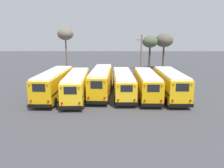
# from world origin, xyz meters

# --- Properties ---
(ground_plane) EXTENTS (160.00, 160.00, 0.00)m
(ground_plane) POSITION_xyz_m (0.00, 0.00, 0.00)
(ground_plane) COLOR #424247
(school_bus_0) EXTENTS (2.85, 10.66, 3.28)m
(school_bus_0) POSITION_xyz_m (-7.22, -0.70, 1.79)
(school_bus_0) COLOR #EAAA0F
(school_bus_0) RESTS_ON ground
(school_bus_1) EXTENTS (2.86, 10.74, 3.09)m
(school_bus_1) POSITION_xyz_m (-4.33, -1.15, 1.68)
(school_bus_1) COLOR yellow
(school_bus_1) RESTS_ON ground
(school_bus_2) EXTENTS (2.74, 11.01, 3.33)m
(school_bus_2) POSITION_xyz_m (-1.44, 0.67, 1.81)
(school_bus_2) COLOR #EAAA0F
(school_bus_2) RESTS_ON ground
(school_bus_3) EXTENTS (2.66, 10.80, 2.98)m
(school_bus_3) POSITION_xyz_m (1.44, 0.12, 1.64)
(school_bus_3) COLOR yellow
(school_bus_3) RESTS_ON ground
(school_bus_4) EXTENTS (2.46, 9.83, 3.12)m
(school_bus_4) POSITION_xyz_m (4.33, -0.64, 1.69)
(school_bus_4) COLOR #EAAA0F
(school_bus_4) RESTS_ON ground
(school_bus_5) EXTENTS (2.59, 9.81, 3.29)m
(school_bus_5) POSITION_xyz_m (7.22, -0.85, 1.79)
(school_bus_5) COLOR yellow
(school_bus_5) RESTS_ON ground
(utility_pole) EXTENTS (1.80, 0.27, 7.75)m
(utility_pole) POSITION_xyz_m (5.23, 12.72, 4.05)
(utility_pole) COLOR #75604C
(utility_pole) RESTS_ON ground
(bare_tree_0) EXTENTS (3.97, 3.97, 8.02)m
(bare_tree_0) POSITION_xyz_m (11.46, 22.39, 6.46)
(bare_tree_0) COLOR brown
(bare_tree_0) RESTS_ON ground
(bare_tree_1) EXTENTS (3.22, 3.22, 9.08)m
(bare_tree_1) POSITION_xyz_m (-9.64, 18.12, 7.79)
(bare_tree_1) COLOR brown
(bare_tree_1) RESTS_ON ground
(bare_tree_2) EXTENTS (3.31, 3.31, 7.51)m
(bare_tree_2) POSITION_xyz_m (8.05, 20.65, 6.15)
(bare_tree_2) COLOR #473323
(bare_tree_2) RESTS_ON ground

